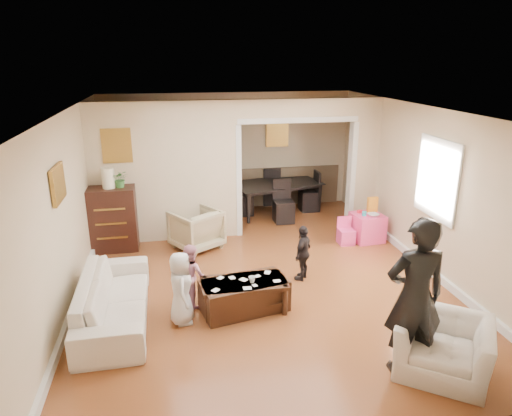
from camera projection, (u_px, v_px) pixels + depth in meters
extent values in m
plane|color=#9A5227|center=(258.00, 273.00, 7.43)|extent=(7.00, 7.00, 0.00)
cube|color=beige|center=(166.00, 173.00, 8.46)|extent=(2.75, 0.18, 2.60)
cube|color=beige|center=(363.00, 164.00, 9.14)|extent=(0.55, 0.18, 2.60)
cube|color=beige|center=(298.00, 108.00, 8.55)|extent=(2.22, 0.18, 0.35)
cube|color=white|center=(438.00, 179.00, 7.06)|extent=(0.03, 0.95, 1.10)
cube|color=brown|center=(117.00, 146.00, 8.05)|extent=(0.45, 0.03, 0.55)
cube|color=brown|center=(58.00, 184.00, 5.83)|extent=(0.03, 0.55, 0.40)
cube|color=brown|center=(277.00, 133.00, 10.30)|extent=(0.45, 0.03, 0.55)
imported|color=silver|center=(114.00, 299.00, 6.03)|extent=(0.86, 2.14, 0.62)
imported|color=#C5B889|center=(196.00, 229.00, 8.33)|extent=(1.08, 1.09, 0.73)
imported|color=silver|center=(443.00, 346.00, 5.04)|extent=(1.29, 1.26, 0.63)
cube|color=black|center=(112.00, 219.00, 8.20)|extent=(0.84, 0.47, 1.16)
cylinder|color=#EFE7C3|center=(108.00, 178.00, 7.96)|extent=(0.22, 0.22, 0.36)
imported|color=#377032|center=(120.00, 179.00, 8.00)|extent=(0.27, 0.24, 0.30)
cube|color=#351910|center=(244.00, 295.00, 6.31)|extent=(1.25, 0.81, 0.43)
imported|color=white|center=(252.00, 280.00, 6.20)|extent=(0.11, 0.11, 0.08)
cube|color=#F44082|center=(367.00, 227.00, 8.71)|extent=(0.59, 0.59, 0.52)
cube|color=yellow|center=(372.00, 205.00, 8.70)|extent=(0.21, 0.09, 0.30)
cylinder|color=#2AD0D5|center=(364.00, 214.00, 8.55)|extent=(0.08, 0.08, 0.08)
cube|color=red|center=(360.00, 211.00, 8.71)|extent=(0.10, 0.09, 0.05)
imported|color=silver|center=(373.00, 215.00, 8.52)|extent=(0.23, 0.23, 0.05)
imported|color=black|center=(277.00, 198.00, 10.25)|extent=(2.12, 1.50, 0.68)
imported|color=black|center=(415.00, 297.00, 4.88)|extent=(0.69, 0.47, 1.81)
imported|color=silver|center=(181.00, 288.00, 5.93)|extent=(0.33, 0.49, 0.99)
imported|color=pink|center=(191.00, 275.00, 6.39)|extent=(0.52, 0.55, 0.90)
imported|color=black|center=(303.00, 253.00, 7.12)|extent=(0.49, 0.54, 0.89)
cube|color=white|center=(255.00, 285.00, 6.12)|extent=(0.08, 0.09, 0.00)
cube|color=white|center=(277.00, 281.00, 6.25)|extent=(0.10, 0.08, 0.00)
cube|color=white|center=(257.00, 276.00, 6.38)|extent=(0.10, 0.09, 0.00)
cube|color=white|center=(244.00, 280.00, 6.28)|extent=(0.13, 0.13, 0.00)
cube|color=white|center=(232.00, 278.00, 6.34)|extent=(0.09, 0.11, 0.00)
cube|color=white|center=(267.00, 272.00, 6.49)|extent=(0.12, 0.12, 0.00)
cube|color=white|center=(216.00, 290.00, 6.00)|extent=(0.13, 0.13, 0.00)
cube|color=white|center=(220.00, 278.00, 6.33)|extent=(0.11, 0.11, 0.00)
cube|color=white|center=(247.00, 288.00, 6.05)|extent=(0.11, 0.09, 0.00)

